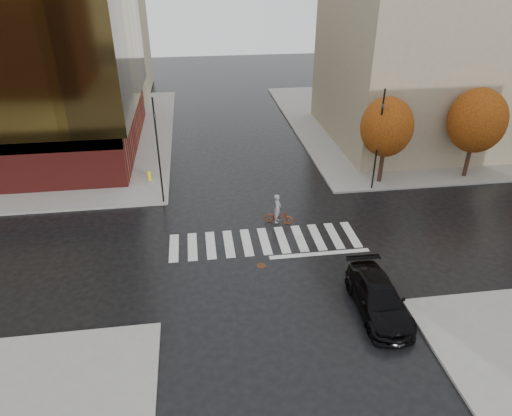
{
  "coord_description": "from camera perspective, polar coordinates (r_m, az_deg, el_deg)",
  "views": [
    {
      "loc": [
        -3.78,
        -22.66,
        15.35
      ],
      "look_at": [
        -0.44,
        1.14,
        2.0
      ],
      "focal_mm": 32.0,
      "sensor_mm": 36.0,
      "label": 1
    }
  ],
  "objects": [
    {
      "name": "ground",
      "position": [
        27.63,
        1.24,
        -4.71
      ],
      "size": [
        120.0,
        120.0,
        0.0
      ],
      "primitive_type": "plane",
      "color": "black",
      "rests_on": "ground"
    },
    {
      "name": "sidewalk_nw",
      "position": [
        49.36,
        -28.19,
        7.54
      ],
      "size": [
        30.0,
        30.0,
        0.15
      ],
      "primitive_type": "cube",
      "color": "gray",
      "rests_on": "ground"
    },
    {
      "name": "sidewalk_ne",
      "position": [
        52.48,
        20.97,
        10.22
      ],
      "size": [
        30.0,
        30.0,
        0.15
      ],
      "primitive_type": "cube",
      "color": "gray",
      "rests_on": "ground"
    },
    {
      "name": "crosswalk",
      "position": [
        28.04,
        1.08,
        -4.14
      ],
      "size": [
        12.0,
        3.0,
        0.01
      ],
      "primitive_type": "cube",
      "color": "silver",
      "rests_on": "ground"
    },
    {
      "name": "building_ne_tan",
      "position": [
        45.2,
        20.71,
        19.45
      ],
      "size": [
        16.0,
        16.0,
        18.0
      ],
      "primitive_type": "cube",
      "color": "gray",
      "rests_on": "sidewalk_ne"
    },
    {
      "name": "building_nw_far",
      "position": [
        61.13,
        -21.15,
        22.42
      ],
      "size": [
        14.0,
        12.0,
        20.0
      ],
      "primitive_type": "cube",
      "color": "gray",
      "rests_on": "sidewalk_nw"
    },
    {
      "name": "tree_ne_a",
      "position": [
        34.82,
        16.02,
        9.69
      ],
      "size": [
        3.8,
        3.8,
        6.5
      ],
      "color": "black",
      "rests_on": "sidewalk_ne"
    },
    {
      "name": "tree_ne_b",
      "position": [
        38.09,
        25.92,
        9.79
      ],
      "size": [
        4.2,
        4.2,
        6.89
      ],
      "color": "black",
      "rests_on": "sidewalk_ne"
    },
    {
      "name": "sedan",
      "position": [
        23.34,
        15.06,
        -10.82
      ],
      "size": [
        2.24,
        5.36,
        1.55
      ],
      "primitive_type": "imported",
      "rotation": [
        0.0,
        0.0,
        -0.01
      ],
      "color": "black",
      "rests_on": "ground"
    },
    {
      "name": "cyclist",
      "position": [
        29.53,
        2.79,
        -0.7
      ],
      "size": [
        1.95,
        1.26,
        2.09
      ],
      "rotation": [
        0.0,
        0.0,
        1.2
      ],
      "color": "maroon",
      "rests_on": "ground"
    },
    {
      "name": "traffic_light_nw",
      "position": [
        31.07,
        -12.22,
        7.71
      ],
      "size": [
        0.21,
        0.18,
        7.41
      ],
      "rotation": [
        0.0,
        0.0,
        -1.41
      ],
      "color": "black",
      "rests_on": "sidewalk_nw"
    },
    {
      "name": "traffic_light_ne",
      "position": [
        33.5,
        15.12,
        8.93
      ],
      "size": [
        0.19,
        0.21,
        7.42
      ],
      "rotation": [
        0.0,
        0.0,
        3.35
      ],
      "color": "black",
      "rests_on": "sidewalk_ne"
    },
    {
      "name": "fire_hydrant",
      "position": [
        36.04,
        -13.22,
        4.04
      ],
      "size": [
        0.28,
        0.28,
        0.77
      ],
      "color": "#F7F40E",
      "rests_on": "sidewalk_nw"
    },
    {
      "name": "manhole",
      "position": [
        25.94,
        0.68,
        -7.23
      ],
      "size": [
        0.72,
        0.72,
        0.01
      ],
      "primitive_type": "cylinder",
      "rotation": [
        0.0,
        0.0,
        0.36
      ],
      "color": "#4F301C",
      "rests_on": "ground"
    }
  ]
}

